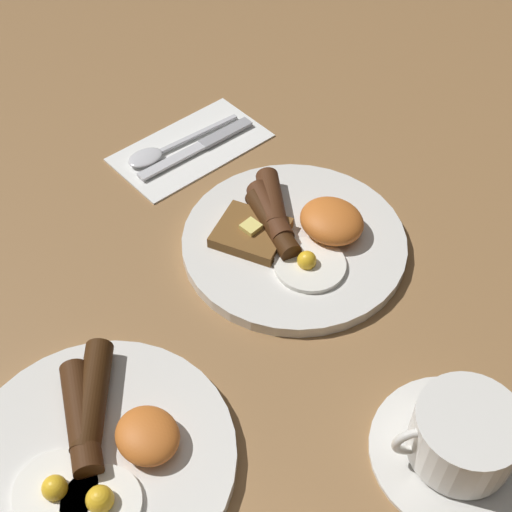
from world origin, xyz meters
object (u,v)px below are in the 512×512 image
(breakfast_plate_near, at_px, (294,236))
(teacup_near, at_px, (462,439))
(knife, at_px, (203,145))
(breakfast_plate_far, at_px, (100,453))
(spoon, at_px, (157,152))

(breakfast_plate_near, xyz_separation_m, teacup_near, (-0.29, 0.09, 0.01))
(knife, bearing_deg, breakfast_plate_near, 83.16)
(teacup_near, distance_m, knife, 0.52)
(breakfast_plate_far, distance_m, knife, 0.46)
(spoon, bearing_deg, knife, 158.18)
(teacup_near, bearing_deg, breakfast_plate_far, 45.73)
(breakfast_plate_far, height_order, knife, breakfast_plate_far)
(breakfast_plate_near, height_order, knife, breakfast_plate_near)
(breakfast_plate_far, relative_size, teacup_near, 1.55)
(teacup_near, xyz_separation_m, spoon, (0.53, -0.08, -0.02))
(teacup_near, relative_size, knife, 0.90)
(breakfast_plate_far, height_order, spoon, breakfast_plate_far)
(breakfast_plate_near, height_order, spoon, breakfast_plate_near)
(breakfast_plate_far, xyz_separation_m, knife, (0.27, -0.37, -0.01))
(spoon, bearing_deg, breakfast_plate_far, 50.64)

